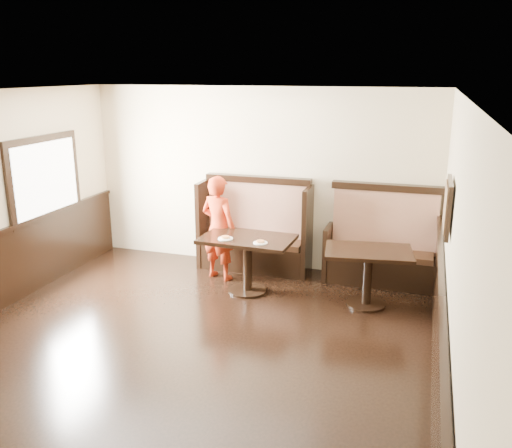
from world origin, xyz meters
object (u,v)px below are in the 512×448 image
at_px(booth_main, 255,236).
at_px(booth_neighbor, 382,251).
at_px(table_neighbor, 368,264).
at_px(table_main, 247,250).
at_px(child, 219,228).

bearing_deg(booth_main, booth_neighbor, -0.05).
xyz_separation_m(booth_neighbor, table_neighbor, (-0.11, -0.93, 0.10)).
bearing_deg(booth_neighbor, table_neighbor, -96.55).
xyz_separation_m(table_main, table_neighbor, (1.65, 0.04, -0.04)).
bearing_deg(table_main, booth_neighbor, 30.93).
distance_m(booth_main, child, 0.75).
bearing_deg(booth_main, table_neighbor, -26.69).
height_order(booth_neighbor, child, child).
height_order(booth_main, table_neighbor, booth_main).
bearing_deg(table_main, booth_main, 103.36).
height_order(booth_main, booth_neighbor, same).
bearing_deg(table_main, table_neighbor, 3.56).
relative_size(booth_neighbor, child, 1.05).
relative_size(table_main, table_neighbor, 1.07).
relative_size(booth_main, child, 1.12).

